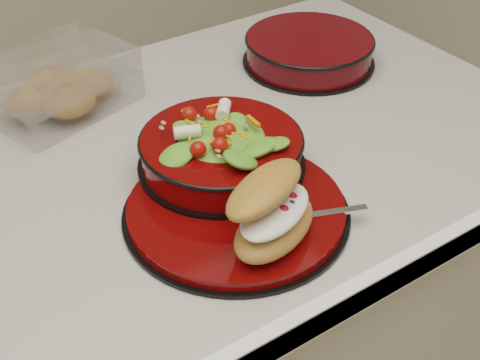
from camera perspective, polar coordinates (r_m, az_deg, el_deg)
island_counter at (r=1.34m, az=-4.38°, el=-13.77°), size 1.24×0.74×0.90m
dinner_plate at (r=0.91m, az=-0.26°, el=-2.54°), size 0.31×0.31×0.02m
salad_bowl at (r=0.96m, az=-1.61°, el=3.02°), size 0.25×0.25×0.10m
croissant at (r=0.83m, az=2.75°, el=-2.61°), size 0.17×0.14×0.09m
fork at (r=0.89m, az=5.91°, el=-3.06°), size 0.15×0.07×0.00m
pastry_box at (r=1.18m, az=-15.22°, el=7.86°), size 0.27×0.23×0.09m
extra_bowl at (r=1.29m, az=5.92°, el=11.03°), size 0.25×0.25×0.05m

